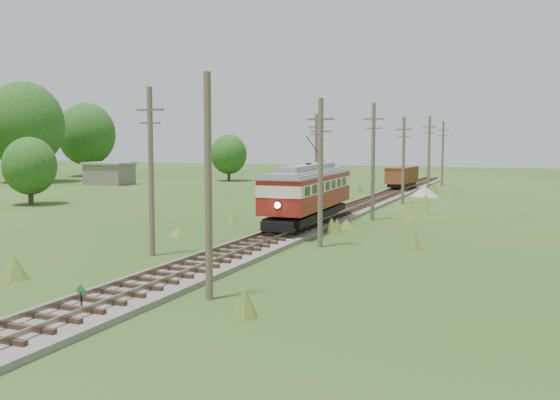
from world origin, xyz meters
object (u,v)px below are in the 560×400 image
at_px(gravel_pile, 425,192).
at_px(streetcar, 308,189).
at_px(switch_marker, 81,296).
at_px(gondola, 402,176).

bearing_deg(gravel_pile, streetcar, -97.60).
bearing_deg(switch_marker, gravel_pile, 85.66).
relative_size(streetcar, gondola, 1.77).
height_order(switch_marker, streetcar, streetcar).
xyz_separation_m(switch_marker, gravel_pile, (3.91, 51.52, -0.09)).
bearing_deg(switch_marker, gondola, 89.80).
relative_size(switch_marker, gravel_pile, 0.32).
bearing_deg(streetcar, gondola, 87.42).
xyz_separation_m(switch_marker, streetcar, (0.20, 23.71, 2.10)).
bearing_deg(switch_marker, streetcar, 89.52).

